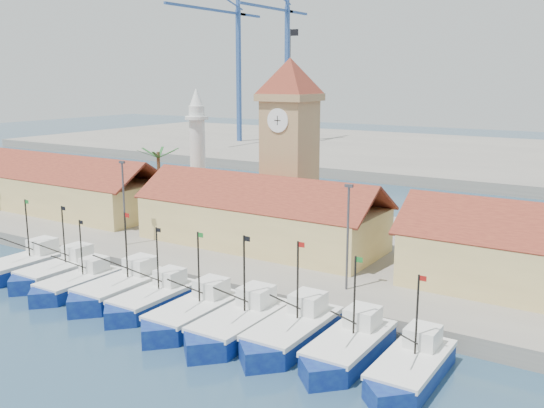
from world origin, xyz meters
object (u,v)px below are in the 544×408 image
Objects in this scene: boat_0 at (22,267)px; minaret at (198,151)px; clock_tower at (290,142)px; boat_5 at (192,315)px.

boat_0 is 27.09m from minaret.
minaret is (-15.00, 2.00, -2.23)m from clock_tower.
boat_5 is (22.13, -0.59, -0.01)m from boat_0.
boat_0 is 0.46× the size of clock_tower.
boat_0 reaches higher than boat_5.
boat_5 is 0.63× the size of minaret.
clock_tower is 15.30m from minaret.
clock_tower is at bearing 54.82° from boat_0.
minaret reaches higher than boat_5.
minaret reaches higher than boat_0.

